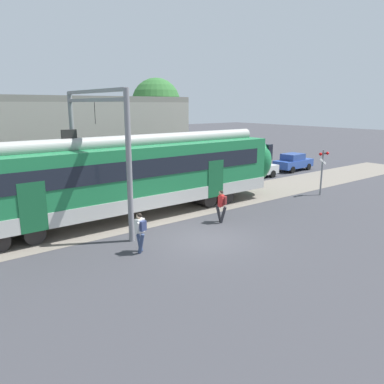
% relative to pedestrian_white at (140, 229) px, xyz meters
% --- Properties ---
extents(ground_plane, '(160.00, 160.00, 0.00)m').
position_rel_pedestrian_white_xyz_m(ground_plane, '(3.04, -0.45, -0.99)').
color(ground_plane, '#38383D').
extents(pedestrian_white, '(0.53, 0.70, 1.67)m').
position_rel_pedestrian_white_xyz_m(pedestrian_white, '(0.00, 0.00, 0.00)').
color(pedestrian_white, navy).
rests_on(pedestrian_white, ground).
extents(pedestrian_red, '(0.50, 0.71, 1.67)m').
position_rel_pedestrian_white_xyz_m(pedestrian_red, '(5.25, 0.98, 0.00)').
color(pedestrian_red, '#28282D').
rests_on(pedestrian_red, ground).
extents(parked_car_silver, '(4.04, 1.83, 1.54)m').
position_rel_pedestrian_white_xyz_m(parked_car_silver, '(15.32, 8.05, -0.21)').
color(parked_car_silver, '#B7BABF').
rests_on(parked_car_silver, ground).
extents(parked_car_blue, '(4.08, 1.92, 1.54)m').
position_rel_pedestrian_white_xyz_m(parked_car_blue, '(20.71, 8.44, -0.21)').
color(parked_car_blue, '#284799').
rests_on(parked_car_blue, ground).
extents(catenary_gantry, '(0.24, 6.64, 6.53)m').
position_rel_pedestrian_white_xyz_m(catenary_gantry, '(0.36, 4.61, 3.32)').
color(catenary_gantry, gray).
rests_on(catenary_gantry, ground).
extents(crossing_signal, '(0.96, 0.22, 3.00)m').
position_rel_pedestrian_white_xyz_m(crossing_signal, '(14.40, 1.35, 1.02)').
color(crossing_signal, gray).
rests_on(crossing_signal, ground).
extents(background_building, '(19.93, 5.00, 9.20)m').
position_rel_pedestrian_white_xyz_m(background_building, '(0.83, 13.54, 2.22)').
color(background_building, gray).
rests_on(background_building, ground).
extents(street_tree_right, '(4.04, 4.04, 8.01)m').
position_rel_pedestrian_white_xyz_m(street_tree_right, '(10.23, 14.78, 4.97)').
color(street_tree_right, brown).
rests_on(street_tree_right, ground).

